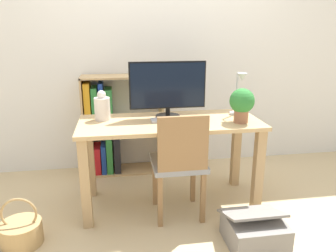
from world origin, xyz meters
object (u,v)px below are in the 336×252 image
at_px(vase, 102,107).
at_px(chair, 179,161).
at_px(bookshelf, 109,129).
at_px(keyboard, 174,120).
at_px(desk_lamp, 239,90).
at_px(monitor, 168,87).
at_px(storage_box, 254,230).
at_px(basket, 21,232).
at_px(potted_plant, 242,103).

xyz_separation_m(vase, chair, (0.56, -0.34, -0.36)).
height_order(chair, bookshelf, bookshelf).
bearing_deg(keyboard, bookshelf, 126.14).
distance_m(desk_lamp, bookshelf, 1.35).
relative_size(monitor, desk_lamp, 1.70).
bearing_deg(keyboard, vase, 167.89).
bearing_deg(storage_box, keyboard, 125.07).
distance_m(chair, bookshelf, 1.08).
height_order(vase, chair, vase).
height_order(monitor, storage_box, monitor).
bearing_deg(basket, vase, 41.37).
distance_m(vase, potted_plant, 1.09).
height_order(vase, bookshelf, bookshelf).
distance_m(keyboard, vase, 0.57).
distance_m(monitor, desk_lamp, 0.58).
relative_size(monitor, storage_box, 1.45).
xyz_separation_m(vase, desk_lamp, (1.10, -0.07, 0.12)).
bearing_deg(desk_lamp, basket, -165.49).
height_order(desk_lamp, storage_box, desk_lamp).
height_order(monitor, desk_lamp, monitor).
xyz_separation_m(desk_lamp, storage_box, (-0.10, -0.69, -0.84)).
bearing_deg(storage_box, potted_plant, 83.45).
bearing_deg(desk_lamp, chair, -153.26).
height_order(chair, basket, chair).
xyz_separation_m(keyboard, potted_plant, (0.50, -0.13, 0.14)).
bearing_deg(basket, keyboard, 18.79).
height_order(potted_plant, storage_box, potted_plant).
xyz_separation_m(monitor, desk_lamp, (0.57, -0.06, -0.03)).
bearing_deg(vase, bookshelf, 87.25).
bearing_deg(desk_lamp, storage_box, -98.37).
xyz_separation_m(monitor, potted_plant, (0.53, -0.24, -0.09)).
height_order(keyboard, vase, vase).
bearing_deg(potted_plant, monitor, 155.77).
height_order(monitor, bookshelf, monitor).
bearing_deg(storage_box, bookshelf, 125.64).
xyz_separation_m(potted_plant, storage_box, (-0.06, -0.51, -0.77)).
distance_m(monitor, basket, 1.49).
relative_size(potted_plant, bookshelf, 0.27).
relative_size(keyboard, desk_lamp, 0.99).
xyz_separation_m(vase, basket, (-0.57, -0.50, -0.73)).
xyz_separation_m(monitor, vase, (-0.53, 0.01, -0.15)).
distance_m(basket, storage_box, 1.59).
distance_m(vase, chair, 0.74).
height_order(monitor, keyboard, monitor).
relative_size(desk_lamp, bookshelf, 0.37).
relative_size(potted_plant, storage_box, 0.62).
xyz_separation_m(basket, storage_box, (1.57, -0.25, 0.01)).
distance_m(bookshelf, basket, 1.30).
xyz_separation_m(bookshelf, basket, (-0.60, -1.10, -0.37)).
distance_m(keyboard, chair, 0.34).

